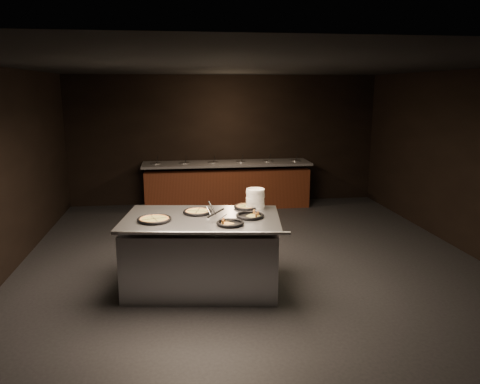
{
  "coord_description": "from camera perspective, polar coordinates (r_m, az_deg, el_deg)",
  "views": [
    {
      "loc": [
        -1.1,
        -6.6,
        2.61
      ],
      "look_at": [
        -0.15,
        0.3,
        1.06
      ],
      "focal_mm": 35.0,
      "sensor_mm": 36.0,
      "label": 1
    }
  ],
  "objects": [
    {
      "name": "room",
      "position": [
        6.79,
        1.63,
        2.74
      ],
      "size": [
        7.02,
        8.02,
        2.92
      ],
      "color": "black",
      "rests_on": "ground"
    },
    {
      "name": "salad_bar",
      "position": [
        10.45,
        -1.58,
        0.56
      ],
      "size": [
        3.7,
        0.83,
        1.18
      ],
      "color": "#542313",
      "rests_on": "ground"
    },
    {
      "name": "serving_counter",
      "position": [
        6.26,
        -4.64,
        -7.55
      ],
      "size": [
        2.18,
        1.57,
        0.97
      ],
      "rotation": [
        0.0,
        0.0,
        -0.14
      ],
      "color": "silver",
      "rests_on": "ground"
    },
    {
      "name": "plate_stack",
      "position": [
        6.5,
        1.9,
        -0.83
      ],
      "size": [
        0.26,
        0.26,
        0.27
      ],
      "primitive_type": "cylinder",
      "color": "white",
      "rests_on": "serving_counter"
    },
    {
      "name": "pan_veggie_whole",
      "position": [
        6.01,
        -10.41,
        -3.3
      ],
      "size": [
        0.43,
        0.43,
        0.04
      ],
      "rotation": [
        0.0,
        0.0,
        0.31
      ],
      "color": "black",
      "rests_on": "serving_counter"
    },
    {
      "name": "pan_cheese_whole",
      "position": [
        6.29,
        -5.2,
        -2.41
      ],
      "size": [
        0.39,
        0.39,
        0.04
      ],
      "rotation": [
        0.0,
        0.0,
        -0.27
      ],
      "color": "black",
      "rests_on": "serving_counter"
    },
    {
      "name": "pan_cheese_slices_a",
      "position": [
        6.53,
        0.85,
        -1.81
      ],
      "size": [
        0.37,
        0.37,
        0.04
      ],
      "rotation": [
        0.0,
        0.0,
        0.54
      ],
      "color": "black",
      "rests_on": "serving_counter"
    },
    {
      "name": "pan_cheese_slices_b",
      "position": [
        5.75,
        -1.2,
        -3.82
      ],
      "size": [
        0.34,
        0.34,
        0.04
      ],
      "rotation": [
        0.0,
        0.0,
        2.55
      ],
      "color": "black",
      "rests_on": "serving_counter"
    },
    {
      "name": "pan_veggie_slices",
      "position": [
        6.08,
        1.22,
        -2.9
      ],
      "size": [
        0.37,
        0.37,
        0.04
      ],
      "rotation": [
        0.0,
        0.0,
        -0.78
      ],
      "color": "black",
      "rests_on": "serving_counter"
    },
    {
      "name": "server_left",
      "position": [
        6.17,
        -3.67,
        -2.08
      ],
      "size": [
        0.21,
        0.33,
        0.18
      ],
      "rotation": [
        0.0,
        0.0,
        2.09
      ],
      "color": "silver",
      "rests_on": "serving_counter"
    },
    {
      "name": "server_right",
      "position": [
        5.88,
        -2.51,
        -2.8
      ],
      "size": [
        0.35,
        0.1,
        0.17
      ],
      "rotation": [
        0.0,
        0.0,
        -0.02
      ],
      "color": "silver",
      "rests_on": "serving_counter"
    }
  ]
}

